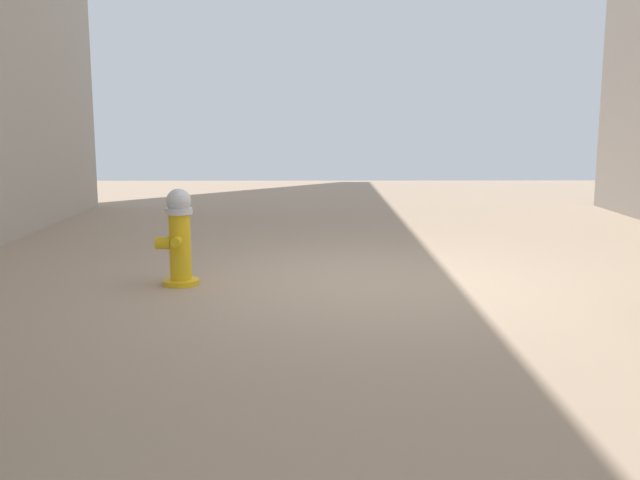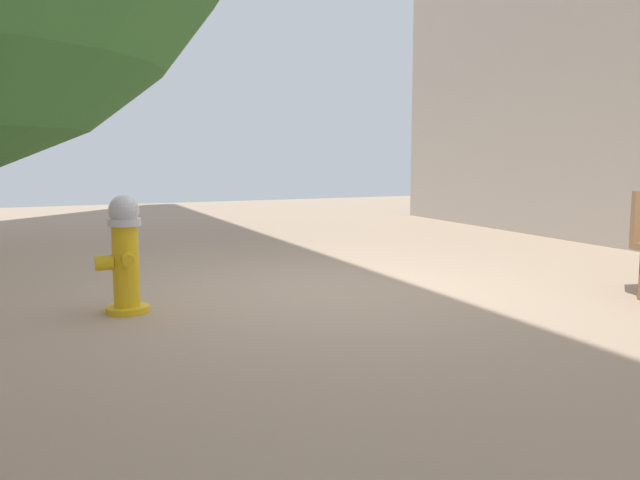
# 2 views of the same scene
# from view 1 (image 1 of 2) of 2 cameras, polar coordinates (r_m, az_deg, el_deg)

# --- Properties ---
(ground_plane) EXTENTS (23.40, 23.40, 0.00)m
(ground_plane) POSITION_cam_1_polar(r_m,az_deg,el_deg) (7.21, 4.34, -3.33)
(ground_plane) COLOR tan
(fire_hydrant) EXTENTS (0.41, 0.43, 0.94)m
(fire_hydrant) POSITION_cam_1_polar(r_m,az_deg,el_deg) (7.13, -11.07, 0.25)
(fire_hydrant) COLOR gold
(fire_hydrant) RESTS_ON ground_plane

